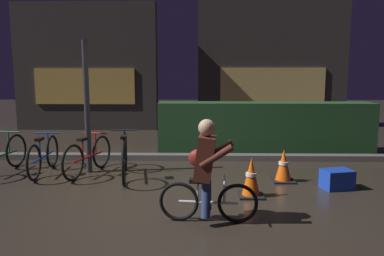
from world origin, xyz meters
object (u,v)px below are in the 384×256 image
object	(u,v)px
blue_crate	(337,179)
parked_bike_center_right	(125,157)
parked_bike_leftmost	(0,155)
street_post	(87,108)
traffic_cone_far	(283,166)
parked_bike_left_mid	(44,156)
parked_bike_center_left	(88,156)
traffic_cone_near	(251,178)
cyclist	(206,170)

from	to	relation	value
blue_crate	parked_bike_center_right	bearing A→B (deg)	170.07
parked_bike_center_right	blue_crate	bearing A→B (deg)	-109.53
parked_bike_leftmost	street_post	bearing A→B (deg)	-78.73
traffic_cone_far	street_post	bearing A→B (deg)	171.22
parked_bike_leftmost	parked_bike_center_right	bearing A→B (deg)	-87.56
street_post	blue_crate	bearing A→B (deg)	-12.32
parked_bike_center_right	street_post	bearing A→B (deg)	57.23
parked_bike_left_mid	parked_bike_center_right	world-z (taller)	parked_bike_center_right
parked_bike_center_left	traffic_cone_far	xyz separation A→B (m)	(3.35, -0.40, -0.06)
street_post	traffic_cone_far	size ratio (longest dim) A/B	4.34
traffic_cone_far	traffic_cone_near	bearing A→B (deg)	-129.25
traffic_cone_far	parked_bike_center_right	bearing A→B (deg)	175.30
street_post	parked_bike_left_mid	xyz separation A→B (m)	(-0.78, -0.11, -0.85)
street_post	parked_bike_center_right	distance (m)	1.12
street_post	blue_crate	size ratio (longest dim) A/B	5.32
traffic_cone_near	parked_bike_left_mid	bearing A→B (deg)	161.33
parked_bike_center_right	blue_crate	distance (m)	3.47
street_post	parked_bike_center_left	world-z (taller)	street_post
traffic_cone_far	parked_bike_left_mid	bearing A→B (deg)	174.37
parked_bike_center_right	cyclist	distance (m)	2.38
parked_bike_leftmost	parked_bike_left_mid	world-z (taller)	parked_bike_leftmost
parked_bike_center_right	parked_bike_left_mid	bearing A→B (deg)	73.08
street_post	parked_bike_left_mid	world-z (taller)	street_post
parked_bike_center_right	traffic_cone_far	xyz separation A→B (m)	(2.67, -0.22, -0.10)
traffic_cone_near	parked_bike_center_left	bearing A→B (deg)	156.51
parked_bike_leftmost	traffic_cone_near	world-z (taller)	parked_bike_leftmost
street_post	traffic_cone_near	xyz separation A→B (m)	(2.74, -1.30, -0.89)
cyclist	blue_crate	bearing A→B (deg)	37.29
parked_bike_left_mid	blue_crate	xyz separation A→B (m)	(4.90, -0.79, -0.17)
cyclist	traffic_cone_far	bearing A→B (deg)	56.97
traffic_cone_near	blue_crate	size ratio (longest dim) A/B	1.31
street_post	traffic_cone_far	bearing A→B (deg)	-8.78
street_post	traffic_cone_near	bearing A→B (deg)	-25.38
parked_bike_leftmost	blue_crate	bearing A→B (deg)	-90.56
parked_bike_left_mid	parked_bike_center_right	size ratio (longest dim) A/B	0.90
traffic_cone_near	street_post	bearing A→B (deg)	154.62
parked_bike_leftmost	cyclist	bearing A→B (deg)	-112.89
street_post	cyclist	distance (m)	3.09
parked_bike_center_right	parked_bike_center_left	bearing A→B (deg)	65.38
parked_bike_left_mid	traffic_cone_near	distance (m)	3.71
parked_bike_center_left	parked_bike_center_right	size ratio (longest dim) A/B	0.88
blue_crate	parked_bike_left_mid	bearing A→B (deg)	170.86
street_post	parked_bike_leftmost	distance (m)	1.77
parked_bike_leftmost	parked_bike_center_right	distance (m)	2.27
street_post	blue_crate	xyz separation A→B (m)	(4.12, -0.90, -1.02)
parked_bike_left_mid	cyclist	world-z (taller)	cyclist
street_post	parked_bike_center_left	xyz separation A→B (m)	(0.02, -0.12, -0.85)
parked_bike_leftmost	cyclist	size ratio (longest dim) A/B	1.25
parked_bike_left_mid	parked_bike_center_left	bearing A→B (deg)	-93.63
parked_bike_leftmost	traffic_cone_near	size ratio (longest dim) A/B	2.71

